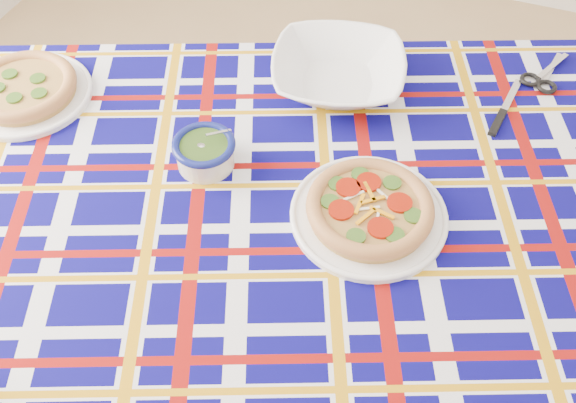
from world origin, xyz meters
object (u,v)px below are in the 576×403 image
(main_focaccia_plate, at_px, (370,208))
(serving_bowl, at_px, (338,72))
(dining_table, at_px, (284,230))
(pesto_bowl, at_px, (205,151))

(main_focaccia_plate, xyz_separation_m, serving_bowl, (-0.18, 0.36, 0.01))
(dining_table, bearing_deg, serving_bowl, 70.51)
(main_focaccia_plate, relative_size, serving_bowl, 1.03)
(pesto_bowl, height_order, serving_bowl, pesto_bowl)
(dining_table, xyz_separation_m, main_focaccia_plate, (0.16, 0.03, 0.11))
(dining_table, distance_m, main_focaccia_plate, 0.20)
(pesto_bowl, bearing_deg, serving_bowl, 61.95)
(dining_table, relative_size, serving_bowl, 6.28)
(main_focaccia_plate, xyz_separation_m, pesto_bowl, (-0.36, 0.02, 0.01))
(main_focaccia_plate, bearing_deg, pesto_bowl, 176.83)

